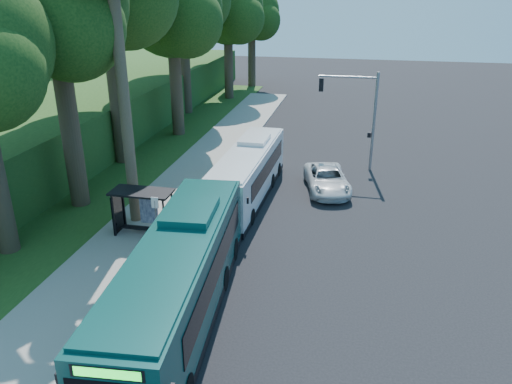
% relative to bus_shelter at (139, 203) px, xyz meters
% --- Properties ---
extents(ground, '(140.00, 140.00, 0.00)m').
position_rel_bus_shelter_xyz_m(ground, '(7.26, 2.86, -1.81)').
color(ground, black).
rests_on(ground, ground).
extents(sidewalk, '(4.50, 70.00, 0.12)m').
position_rel_bus_shelter_xyz_m(sidewalk, '(-0.04, 2.86, -1.75)').
color(sidewalk, gray).
rests_on(sidewalk, ground).
extents(red_curb, '(0.25, 30.00, 0.13)m').
position_rel_bus_shelter_xyz_m(red_curb, '(2.26, -1.14, -1.74)').
color(red_curb, maroon).
rests_on(red_curb, ground).
extents(grass_verge, '(8.00, 70.00, 0.06)m').
position_rel_bus_shelter_xyz_m(grass_verge, '(-5.74, 7.86, -1.78)').
color(grass_verge, '#234719').
rests_on(grass_verge, ground).
extents(bus_shelter, '(3.20, 1.51, 2.55)m').
position_rel_bus_shelter_xyz_m(bus_shelter, '(0.00, 0.00, 0.00)').
color(bus_shelter, black).
rests_on(bus_shelter, ground).
extents(stop_sign_pole, '(0.35, 0.06, 3.17)m').
position_rel_bus_shelter_xyz_m(stop_sign_pole, '(1.86, -2.14, 0.28)').
color(stop_sign_pole, gray).
rests_on(stop_sign_pole, ground).
extents(traffic_signal_pole, '(4.10, 0.30, 7.00)m').
position_rel_bus_shelter_xyz_m(traffic_signal_pole, '(11.04, 12.86, 2.62)').
color(traffic_signal_pole, gray).
rests_on(traffic_signal_pole, ground).
extents(hillside_backdrop, '(24.00, 60.00, 8.80)m').
position_rel_bus_shelter_xyz_m(hillside_backdrop, '(-19.04, 17.96, 0.63)').
color(hillside_backdrop, '#234719').
rests_on(hillside_backdrop, ground).
extents(tree_0, '(8.40, 8.00, 15.70)m').
position_rel_bus_shelter_xyz_m(tree_0, '(-5.14, 2.84, 9.40)').
color(tree_0, '#382B1E').
rests_on(tree_0, ground).
extents(tree_2, '(8.82, 8.40, 15.12)m').
position_rel_bus_shelter_xyz_m(tree_2, '(-4.64, 18.84, 8.67)').
color(tree_2, '#382B1E').
rests_on(tree_2, ground).
extents(tree_4, '(8.40, 8.00, 14.14)m').
position_rel_bus_shelter_xyz_m(tree_4, '(-4.14, 34.84, 7.92)').
color(tree_4, '#382B1E').
rests_on(tree_4, ground).
extents(tree_5, '(7.35, 7.00, 12.86)m').
position_rel_bus_shelter_xyz_m(tree_5, '(-3.16, 42.84, 7.16)').
color(tree_5, '#382B1E').
rests_on(tree_5, ground).
extents(white_bus, '(2.71, 11.50, 3.41)m').
position_rel_bus_shelter_xyz_m(white_bus, '(4.51, 6.06, -0.14)').
color(white_bus, silver).
rests_on(white_bus, ground).
extents(teal_bus, '(3.89, 13.40, 3.94)m').
position_rel_bus_shelter_xyz_m(teal_bus, '(4.64, -6.60, 0.12)').
color(teal_bus, '#0B3E3A').
rests_on(teal_bus, ground).
extents(pickup, '(3.72, 5.91, 1.52)m').
position_rel_bus_shelter_xyz_m(pickup, '(9.29, 8.23, -1.05)').
color(pickup, silver).
rests_on(pickup, ground).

